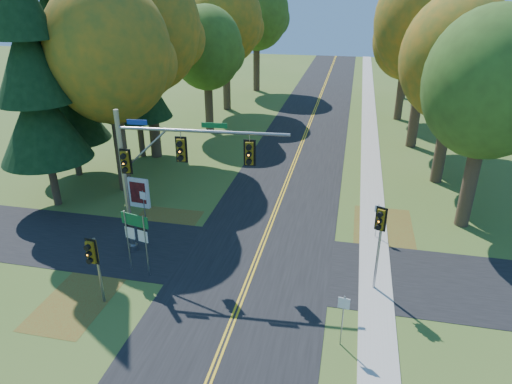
% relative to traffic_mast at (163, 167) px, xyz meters
% --- Properties ---
extents(ground, '(160.00, 160.00, 0.00)m').
position_rel_traffic_mast_xyz_m(ground, '(4.75, -1.79, -5.11)').
color(ground, '#3F5D21').
rests_on(ground, ground).
extents(road_main, '(8.00, 160.00, 0.02)m').
position_rel_traffic_mast_xyz_m(road_main, '(4.75, -1.79, -5.10)').
color(road_main, black).
rests_on(road_main, ground).
extents(road_cross, '(60.00, 6.00, 0.02)m').
position_rel_traffic_mast_xyz_m(road_cross, '(4.75, 0.21, -5.10)').
color(road_cross, black).
rests_on(road_cross, ground).
extents(centerline_left, '(0.10, 160.00, 0.01)m').
position_rel_traffic_mast_xyz_m(centerline_left, '(4.65, -1.79, -5.09)').
color(centerline_left, gold).
rests_on(centerline_left, road_main).
extents(centerline_right, '(0.10, 160.00, 0.01)m').
position_rel_traffic_mast_xyz_m(centerline_right, '(4.85, -1.79, -5.09)').
color(centerline_right, gold).
rests_on(centerline_right, road_main).
extents(sidewalk_east, '(1.60, 160.00, 0.06)m').
position_rel_traffic_mast_xyz_m(sidewalk_east, '(10.95, -1.79, -5.08)').
color(sidewalk_east, '#9E998E').
rests_on(sidewalk_east, ground).
extents(leaf_patch_w_near, '(4.00, 6.00, 0.00)m').
position_rel_traffic_mast_xyz_m(leaf_patch_w_near, '(-1.75, 2.21, -5.11)').
color(leaf_patch_w_near, brown).
rests_on(leaf_patch_w_near, ground).
extents(leaf_patch_e, '(3.50, 8.00, 0.00)m').
position_rel_traffic_mast_xyz_m(leaf_patch_e, '(11.55, 4.21, -5.11)').
color(leaf_patch_e, brown).
rests_on(leaf_patch_e, ground).
extents(leaf_patch_w_far, '(3.00, 5.00, 0.00)m').
position_rel_traffic_mast_xyz_m(leaf_patch_w_far, '(-2.75, -4.79, -5.11)').
color(leaf_patch_w_far, brown).
rests_on(leaf_patch_w_far, ground).
extents(tree_w_a, '(8.00, 8.00, 14.15)m').
position_rel_traffic_mast_xyz_m(tree_w_a, '(-6.37, 7.59, 4.37)').
color(tree_w_a, '#38281C').
rests_on(tree_w_a, ground).
extents(tree_e_a, '(7.20, 7.20, 12.73)m').
position_rel_traffic_mast_xyz_m(tree_e_a, '(16.32, 6.98, 3.42)').
color(tree_e_a, '#38281C').
rests_on(tree_e_a, ground).
extents(tree_w_b, '(8.60, 8.60, 15.38)m').
position_rel_traffic_mast_xyz_m(tree_w_b, '(-6.97, 14.50, 5.25)').
color(tree_w_b, '#38281C').
rests_on(tree_w_b, ground).
extents(tree_e_b, '(7.60, 7.60, 13.33)m').
position_rel_traffic_mast_xyz_m(tree_e_b, '(15.72, 13.79, 3.78)').
color(tree_e_b, '#38281C').
rests_on(tree_e_b, ground).
extents(tree_w_c, '(6.80, 6.80, 11.91)m').
position_rel_traffic_mast_xyz_m(tree_w_c, '(-4.78, 22.68, 2.83)').
color(tree_w_c, '#38281C').
rests_on(tree_w_c, ground).
extents(tree_e_c, '(8.80, 8.80, 15.79)m').
position_rel_traffic_mast_xyz_m(tree_e_c, '(14.63, 21.90, 5.55)').
color(tree_e_c, '#38281C').
rests_on(tree_e_c, ground).
extents(tree_w_d, '(8.20, 8.20, 14.56)m').
position_rel_traffic_mast_xyz_m(tree_w_d, '(-5.37, 31.39, 4.67)').
color(tree_w_d, '#38281C').
rests_on(tree_w_d, ground).
extents(tree_e_d, '(7.00, 7.00, 12.32)m').
position_rel_traffic_mast_xyz_m(tree_e_d, '(14.02, 31.08, 3.12)').
color(tree_e_d, '#38281C').
rests_on(tree_e_d, ground).
extents(tree_w_e, '(8.40, 8.40, 14.97)m').
position_rel_traffic_mast_xyz_m(tree_w_e, '(-4.17, 42.30, 4.96)').
color(tree_w_e, '#38281C').
rests_on(tree_w_e, ground).
extents(tree_e_e, '(7.80, 7.80, 13.74)m').
position_rel_traffic_mast_xyz_m(tree_e_e, '(15.22, 41.79, 4.08)').
color(tree_e_e, '#38281C').
rests_on(tree_e_e, ground).
extents(pine_a, '(5.60, 5.60, 19.48)m').
position_rel_traffic_mast_xyz_m(pine_a, '(-9.75, 4.21, 4.07)').
color(pine_a, '#38281C').
rests_on(pine_a, ground).
extents(pine_b, '(5.60, 5.60, 17.31)m').
position_rel_traffic_mast_xyz_m(pine_b, '(-11.25, 9.21, 3.05)').
color(pine_b, '#38281C').
rests_on(pine_b, ground).
extents(pine_c, '(5.60, 5.60, 20.56)m').
position_rel_traffic_mast_xyz_m(pine_c, '(-8.25, 14.21, 4.58)').
color(pine_c, '#38281C').
rests_on(pine_c, ground).
extents(traffic_mast, '(8.75, 1.18, 7.95)m').
position_rel_traffic_mast_xyz_m(traffic_mast, '(0.00, 0.00, 0.00)').
color(traffic_mast, gray).
rests_on(traffic_mast, ground).
extents(east_signal_pole, '(0.50, 0.60, 4.49)m').
position_rel_traffic_mast_xyz_m(east_signal_pole, '(10.79, -1.05, -1.71)').
color(east_signal_pole, '#919499').
rests_on(east_signal_pole, ground).
extents(ped_signal_pole, '(0.55, 0.64, 3.48)m').
position_rel_traffic_mast_xyz_m(ped_signal_pole, '(-1.49, -4.80, -2.52)').
color(ped_signal_pole, gray).
rests_on(ped_signal_pole, ground).
extents(route_sign_cluster, '(1.56, 0.42, 3.43)m').
position_rel_traffic_mast_xyz_m(route_sign_cluster, '(-0.81, -2.04, -2.70)').
color(route_sign_cluster, gray).
rests_on(route_sign_cluster, ground).
extents(info_kiosk, '(1.48, 0.36, 2.03)m').
position_rel_traffic_mast_xyz_m(info_kiosk, '(-4.14, 4.98, -4.10)').
color(info_kiosk, silver).
rests_on(info_kiosk, ground).
extents(reg_sign_e_north, '(0.40, 0.14, 2.13)m').
position_rel_traffic_mast_xyz_m(reg_sign_e_north, '(11.03, 4.18, -3.66)').
color(reg_sign_e_north, gray).
rests_on(reg_sign_e_north, ground).
extents(reg_sign_e_south, '(0.46, 0.10, 2.42)m').
position_rel_traffic_mast_xyz_m(reg_sign_e_south, '(9.44, -5.09, -3.45)').
color(reg_sign_e_south, gray).
rests_on(reg_sign_e_south, ground).
extents(reg_sign_w, '(0.44, 0.17, 2.35)m').
position_rel_traffic_mast_xyz_m(reg_sign_w, '(-2.67, 2.66, -3.51)').
color(reg_sign_w, gray).
rests_on(reg_sign_w, ground).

